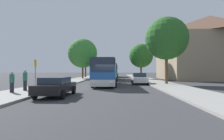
{
  "coord_description": "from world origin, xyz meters",
  "views": [
    {
      "loc": [
        0.89,
        -18.21,
        1.89
      ],
      "look_at": [
        0.17,
        7.49,
        1.98
      ],
      "focal_mm": 28.0,
      "sensor_mm": 36.0,
      "label": 1
    }
  ],
  "objects_px": {
    "pedestrian_waiting_near": "(25,80)",
    "pedestrian_waiting_far": "(12,82)",
    "tree_left_near": "(86,59)",
    "bus_middle": "(111,71)",
    "tree_right_near": "(141,56)",
    "parked_car_left_curb": "(56,86)",
    "bus_front": "(106,72)",
    "tree_left_far": "(83,53)",
    "bus_rear": "(113,71)",
    "bus_stop_sign": "(35,71)",
    "parked_car_right_near": "(139,78)",
    "tree_right_mid": "(166,39)"
  },
  "relations": [
    {
      "from": "bus_stop_sign",
      "to": "parked_car_left_curb",
      "type": "bearing_deg",
      "value": -45.78
    },
    {
      "from": "bus_front",
      "to": "tree_right_near",
      "type": "bearing_deg",
      "value": 66.72
    },
    {
      "from": "bus_front",
      "to": "bus_rear",
      "type": "bearing_deg",
      "value": 89.24
    },
    {
      "from": "pedestrian_waiting_near",
      "to": "tree_left_near",
      "type": "distance_m",
      "value": 31.53
    },
    {
      "from": "parked_car_right_near",
      "to": "tree_left_near",
      "type": "relative_size",
      "value": 0.64
    },
    {
      "from": "bus_middle",
      "to": "tree_right_near",
      "type": "height_order",
      "value": "tree_right_near"
    },
    {
      "from": "parked_car_right_near",
      "to": "tree_left_near",
      "type": "xyz_separation_m",
      "value": [
        -11.54,
        21.55,
        4.17
      ]
    },
    {
      "from": "pedestrian_waiting_near",
      "to": "tree_right_near",
      "type": "height_order",
      "value": "tree_right_near"
    },
    {
      "from": "tree_right_near",
      "to": "bus_stop_sign",
      "type": "bearing_deg",
      "value": -119.75
    },
    {
      "from": "pedestrian_waiting_near",
      "to": "bus_stop_sign",
      "type": "bearing_deg",
      "value": -165.2
    },
    {
      "from": "tree_left_near",
      "to": "parked_car_left_curb",
      "type": "bearing_deg",
      "value": -83.41
    },
    {
      "from": "bus_stop_sign",
      "to": "tree_right_mid",
      "type": "xyz_separation_m",
      "value": [
        14.17,
        7.91,
        4.36
      ]
    },
    {
      "from": "bus_rear",
      "to": "pedestrian_waiting_near",
      "type": "bearing_deg",
      "value": -100.13
    },
    {
      "from": "bus_middle",
      "to": "pedestrian_waiting_near",
      "type": "xyz_separation_m",
      "value": [
        -6.82,
        -20.95,
        -0.66
      ]
    },
    {
      "from": "parked_car_right_near",
      "to": "tree_left_far",
      "type": "relative_size",
      "value": 0.49
    },
    {
      "from": "bus_front",
      "to": "pedestrian_waiting_far",
      "type": "xyz_separation_m",
      "value": [
        -6.91,
        -8.81,
        -0.76
      ]
    },
    {
      "from": "tree_right_near",
      "to": "bus_middle",
      "type": "bearing_deg",
      "value": -162.03
    },
    {
      "from": "bus_stop_sign",
      "to": "tree_left_far",
      "type": "relative_size",
      "value": 0.3
    },
    {
      "from": "tree_left_near",
      "to": "bus_stop_sign",
      "type": "bearing_deg",
      "value": -88.34
    },
    {
      "from": "pedestrian_waiting_far",
      "to": "tree_right_mid",
      "type": "distance_m",
      "value": 18.84
    },
    {
      "from": "pedestrian_waiting_near",
      "to": "pedestrian_waiting_far",
      "type": "distance_m",
      "value": 1.44
    },
    {
      "from": "bus_middle",
      "to": "tree_right_near",
      "type": "distance_m",
      "value": 7.62
    },
    {
      "from": "pedestrian_waiting_near",
      "to": "tree_right_mid",
      "type": "relative_size",
      "value": 0.2
    },
    {
      "from": "pedestrian_waiting_near",
      "to": "pedestrian_waiting_far",
      "type": "bearing_deg",
      "value": 39.01
    },
    {
      "from": "pedestrian_waiting_near",
      "to": "bus_middle",
      "type": "bearing_deg",
      "value": -146.23
    },
    {
      "from": "bus_front",
      "to": "bus_middle",
      "type": "height_order",
      "value": "bus_front"
    },
    {
      "from": "bus_rear",
      "to": "tree_left_far",
      "type": "height_order",
      "value": "tree_left_far"
    },
    {
      "from": "pedestrian_waiting_near",
      "to": "tree_left_near",
      "type": "relative_size",
      "value": 0.26
    },
    {
      "from": "bus_middle",
      "to": "parked_car_right_near",
      "type": "distance_m",
      "value": 12.08
    },
    {
      "from": "bus_front",
      "to": "parked_car_left_curb",
      "type": "distance_m",
      "value": 10.26
    },
    {
      "from": "tree_left_far",
      "to": "parked_car_right_near",
      "type": "bearing_deg",
      "value": -53.84
    },
    {
      "from": "pedestrian_waiting_far",
      "to": "tree_left_far",
      "type": "height_order",
      "value": "tree_left_far"
    },
    {
      "from": "tree_left_near",
      "to": "parked_car_right_near",
      "type": "bearing_deg",
      "value": -61.82
    },
    {
      "from": "bus_rear",
      "to": "pedestrian_waiting_near",
      "type": "xyz_separation_m",
      "value": [
        -6.97,
        -36.7,
        -0.77
      ]
    },
    {
      "from": "parked_car_right_near",
      "to": "tree_right_near",
      "type": "height_order",
      "value": "tree_right_near"
    },
    {
      "from": "parked_car_left_curb",
      "to": "pedestrian_waiting_near",
      "type": "bearing_deg",
      "value": 147.83
    },
    {
      "from": "bus_rear",
      "to": "parked_car_left_curb",
      "type": "bearing_deg",
      "value": -94.38
    },
    {
      "from": "parked_car_right_near",
      "to": "tree_left_far",
      "type": "height_order",
      "value": "tree_left_far"
    },
    {
      "from": "pedestrian_waiting_far",
      "to": "tree_left_near",
      "type": "height_order",
      "value": "tree_left_near"
    },
    {
      "from": "tree_right_near",
      "to": "tree_left_far",
      "type": "bearing_deg",
      "value": 172.16
    },
    {
      "from": "parked_car_right_near",
      "to": "pedestrian_waiting_near",
      "type": "bearing_deg",
      "value": 42.8
    },
    {
      "from": "bus_front",
      "to": "tree_left_far",
      "type": "relative_size",
      "value": 1.13
    },
    {
      "from": "pedestrian_waiting_near",
      "to": "tree_left_far",
      "type": "height_order",
      "value": "tree_left_far"
    },
    {
      "from": "parked_car_left_curb",
      "to": "pedestrian_waiting_far",
      "type": "relative_size",
      "value": 2.61
    },
    {
      "from": "bus_rear",
      "to": "tree_left_near",
      "type": "bearing_deg",
      "value": -142.78
    },
    {
      "from": "bus_middle",
      "to": "parked_car_left_curb",
      "type": "xyz_separation_m",
      "value": [
        -3.27,
        -23.28,
        -0.99
      ]
    },
    {
      "from": "parked_car_left_curb",
      "to": "pedestrian_waiting_near",
      "type": "height_order",
      "value": "pedestrian_waiting_near"
    },
    {
      "from": "bus_front",
      "to": "bus_rear",
      "type": "height_order",
      "value": "bus_rear"
    },
    {
      "from": "tree_right_near",
      "to": "parked_car_left_curb",
      "type": "bearing_deg",
      "value": -111.03
    },
    {
      "from": "bus_middle",
      "to": "bus_stop_sign",
      "type": "relative_size",
      "value": 4.19
    }
  ]
}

